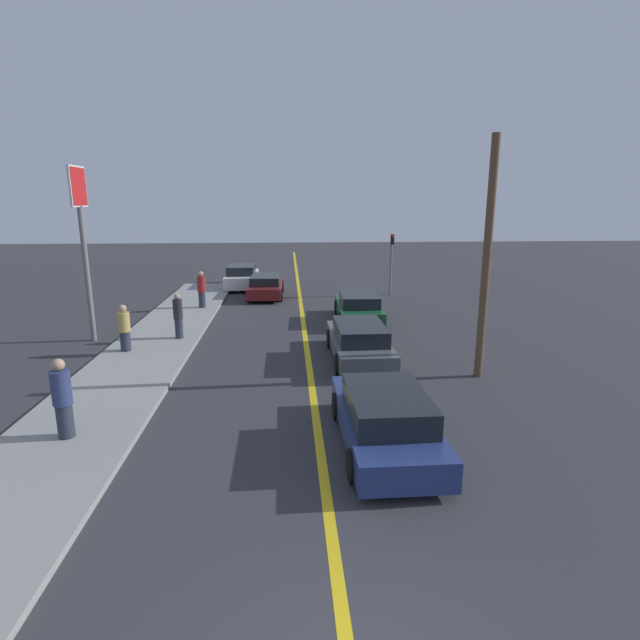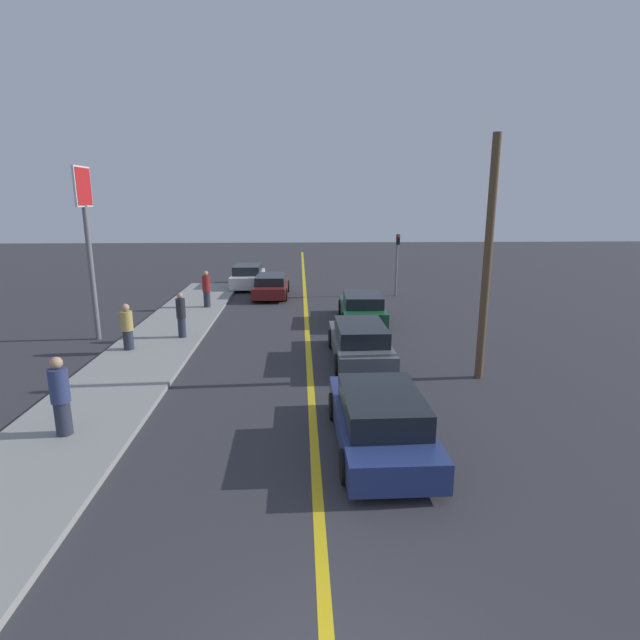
{
  "view_description": "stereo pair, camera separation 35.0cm",
  "coord_description": "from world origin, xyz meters",
  "px_view_note": "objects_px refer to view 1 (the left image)",
  "views": [
    {
      "loc": [
        -0.64,
        -3.96,
        5.27
      ],
      "look_at": [
        0.33,
        10.99,
        1.65
      ],
      "focal_mm": 28.0,
      "sensor_mm": 36.0,
      "label": 1
    },
    {
      "loc": [
        -0.29,
        -3.98,
        5.27
      ],
      "look_at": [
        0.33,
        10.99,
        1.65
      ],
      "focal_mm": 28.0,
      "sensor_mm": 36.0,
      "label": 2
    }
  ],
  "objects_px": {
    "pedestrian_by_sign": "(202,289)",
    "traffic_light": "(391,258)",
    "pedestrian_near_curb": "(62,399)",
    "pedestrian_far_standing": "(178,316)",
    "car_oncoming_far": "(242,277)",
    "roadside_sign": "(81,219)",
    "car_near_right_lane": "(385,419)",
    "pedestrian_mid_group": "(124,328)",
    "car_ahead_center": "(359,342)",
    "car_parked_left_lot": "(266,286)",
    "utility_pole": "(486,261)",
    "car_far_distant": "(359,307)"
  },
  "relations": [
    {
      "from": "pedestrian_by_sign",
      "to": "traffic_light",
      "type": "distance_m",
      "value": 10.54
    },
    {
      "from": "pedestrian_near_curb",
      "to": "pedestrian_far_standing",
      "type": "xyz_separation_m",
      "value": [
        0.79,
        8.12,
        -0.04
      ]
    },
    {
      "from": "car_oncoming_far",
      "to": "pedestrian_far_standing",
      "type": "bearing_deg",
      "value": -96.14
    },
    {
      "from": "traffic_light",
      "to": "roadside_sign",
      "type": "xyz_separation_m",
      "value": [
        -13.25,
        -8.46,
        2.45
      ]
    },
    {
      "from": "car_near_right_lane",
      "to": "pedestrian_mid_group",
      "type": "xyz_separation_m",
      "value": [
        -7.74,
        7.18,
        0.31
      ]
    },
    {
      "from": "car_ahead_center",
      "to": "pedestrian_mid_group",
      "type": "xyz_separation_m",
      "value": [
        -8.03,
        1.11,
        0.32
      ]
    },
    {
      "from": "car_parked_left_lot",
      "to": "pedestrian_near_curb",
      "type": "relative_size",
      "value": 2.5
    },
    {
      "from": "pedestrian_near_curb",
      "to": "traffic_light",
      "type": "xyz_separation_m",
      "value": [
        10.72,
        16.95,
        1.1
      ]
    },
    {
      "from": "car_ahead_center",
      "to": "car_parked_left_lot",
      "type": "xyz_separation_m",
      "value": [
        -3.6,
        11.57,
        -0.02
      ]
    },
    {
      "from": "pedestrian_near_curb",
      "to": "pedestrian_by_sign",
      "type": "height_order",
      "value": "pedestrian_near_curb"
    },
    {
      "from": "pedestrian_by_sign",
      "to": "utility_pole",
      "type": "xyz_separation_m",
      "value": [
        9.98,
        -10.07,
        2.5
      ]
    },
    {
      "from": "utility_pole",
      "to": "car_far_distant",
      "type": "bearing_deg",
      "value": 109.93
    },
    {
      "from": "car_parked_left_lot",
      "to": "pedestrian_far_standing",
      "type": "xyz_separation_m",
      "value": [
        -2.92,
        -8.92,
        0.4
      ]
    },
    {
      "from": "car_ahead_center",
      "to": "roadside_sign",
      "type": "relative_size",
      "value": 0.74
    },
    {
      "from": "pedestrian_mid_group",
      "to": "pedestrian_far_standing",
      "type": "xyz_separation_m",
      "value": [
        1.52,
        1.54,
        0.06
      ]
    },
    {
      "from": "car_ahead_center",
      "to": "pedestrian_far_standing",
      "type": "height_order",
      "value": "pedestrian_far_standing"
    },
    {
      "from": "car_oncoming_far",
      "to": "traffic_light",
      "type": "height_order",
      "value": "traffic_light"
    },
    {
      "from": "car_ahead_center",
      "to": "utility_pole",
      "type": "xyz_separation_m",
      "value": [
        3.42,
        -1.84,
        2.9
      ]
    },
    {
      "from": "pedestrian_mid_group",
      "to": "utility_pole",
      "type": "height_order",
      "value": "utility_pole"
    },
    {
      "from": "car_oncoming_far",
      "to": "pedestrian_far_standing",
      "type": "distance_m",
      "value": 12.04
    },
    {
      "from": "car_near_right_lane",
      "to": "car_oncoming_far",
      "type": "height_order",
      "value": "car_oncoming_far"
    },
    {
      "from": "car_near_right_lane",
      "to": "pedestrian_mid_group",
      "type": "relative_size",
      "value": 2.82
    },
    {
      "from": "car_parked_left_lot",
      "to": "car_near_right_lane",
      "type": "bearing_deg",
      "value": -78.2
    },
    {
      "from": "car_oncoming_far",
      "to": "pedestrian_mid_group",
      "type": "distance_m",
      "value": 13.81
    },
    {
      "from": "pedestrian_far_standing",
      "to": "roadside_sign",
      "type": "bearing_deg",
      "value": 173.63
    },
    {
      "from": "pedestrian_far_standing",
      "to": "car_ahead_center",
      "type": "bearing_deg",
      "value": -22.17
    },
    {
      "from": "car_far_distant",
      "to": "car_oncoming_far",
      "type": "height_order",
      "value": "car_oncoming_far"
    },
    {
      "from": "roadside_sign",
      "to": "car_far_distant",
      "type": "bearing_deg",
      "value": 13.18
    },
    {
      "from": "car_near_right_lane",
      "to": "car_oncoming_far",
      "type": "distance_m",
      "value": 21.26
    },
    {
      "from": "car_ahead_center",
      "to": "car_oncoming_far",
      "type": "relative_size",
      "value": 1.08
    },
    {
      "from": "car_near_right_lane",
      "to": "traffic_light",
      "type": "height_order",
      "value": "traffic_light"
    },
    {
      "from": "pedestrian_by_sign",
      "to": "car_oncoming_far",
      "type": "bearing_deg",
      "value": 77.84
    },
    {
      "from": "pedestrian_near_curb",
      "to": "utility_pole",
      "type": "relative_size",
      "value": 0.26
    },
    {
      "from": "traffic_light",
      "to": "car_ahead_center",
      "type": "bearing_deg",
      "value": -106.53
    },
    {
      "from": "car_far_distant",
      "to": "car_near_right_lane",
      "type": "bearing_deg",
      "value": -93.22
    },
    {
      "from": "car_near_right_lane",
      "to": "car_parked_left_lot",
      "type": "height_order",
      "value": "car_near_right_lane"
    },
    {
      "from": "car_far_distant",
      "to": "pedestrian_far_standing",
      "type": "relative_size",
      "value": 2.57
    },
    {
      "from": "car_parked_left_lot",
      "to": "car_oncoming_far",
      "type": "height_order",
      "value": "car_oncoming_far"
    },
    {
      "from": "traffic_light",
      "to": "pedestrian_near_curb",
      "type": "bearing_deg",
      "value": -122.3
    },
    {
      "from": "pedestrian_by_sign",
      "to": "roadside_sign",
      "type": "relative_size",
      "value": 0.28
    },
    {
      "from": "car_near_right_lane",
      "to": "pedestrian_far_standing",
      "type": "xyz_separation_m",
      "value": [
        -6.23,
        8.73,
        0.37
      ]
    },
    {
      "from": "car_far_distant",
      "to": "pedestrian_near_curb",
      "type": "relative_size",
      "value": 2.45
    },
    {
      "from": "car_parked_left_lot",
      "to": "utility_pole",
      "type": "xyz_separation_m",
      "value": [
        7.02,
        -13.41,
        2.93
      ]
    },
    {
      "from": "car_oncoming_far",
      "to": "utility_pole",
      "type": "xyz_separation_m",
      "value": [
        8.6,
        -16.46,
        2.85
      ]
    },
    {
      "from": "traffic_light",
      "to": "pedestrian_far_standing",
      "type": "bearing_deg",
      "value": -138.34
    },
    {
      "from": "car_far_distant",
      "to": "pedestrian_far_standing",
      "type": "xyz_separation_m",
      "value": [
        -7.27,
        -2.85,
        0.39
      ]
    },
    {
      "from": "pedestrian_far_standing",
      "to": "utility_pole",
      "type": "bearing_deg",
      "value": -24.33
    },
    {
      "from": "roadside_sign",
      "to": "car_ahead_center",
      "type": "bearing_deg",
      "value": -17.1
    },
    {
      "from": "roadside_sign",
      "to": "utility_pole",
      "type": "xyz_separation_m",
      "value": [
        13.26,
        -4.86,
        -1.06
      ]
    },
    {
      "from": "car_near_right_lane",
      "to": "pedestrian_far_standing",
      "type": "bearing_deg",
      "value": 124.74
    }
  ]
}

